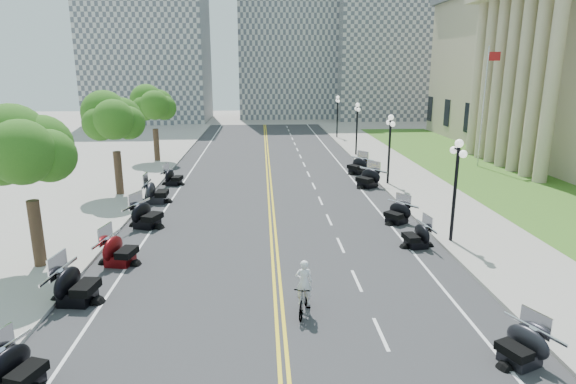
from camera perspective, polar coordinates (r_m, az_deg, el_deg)
name	(u,v)px	position (r m, az deg, el deg)	size (l,w,h in m)	color
ground	(277,283)	(19.47, -1.31, -10.70)	(160.00, 160.00, 0.00)	gray
road	(271,211)	(28.83, -1.98, -2.21)	(16.00, 90.00, 0.01)	#333335
centerline_yellow_a	(269,210)	(28.83, -2.22, -2.19)	(0.12, 90.00, 0.00)	yellow
centerline_yellow_b	(273,210)	(28.83, -1.74, -2.19)	(0.12, 90.00, 0.00)	yellow
edge_line_north	(377,209)	(29.65, 10.49, -1.96)	(0.12, 90.00, 0.00)	white
edge_line_south	(163,212)	(29.41, -14.55, -2.32)	(0.12, 90.00, 0.00)	white
lane_dash_5	(381,334)	(16.36, 10.94, -16.18)	(0.12, 2.00, 0.00)	white
lane_dash_6	(357,281)	(19.82, 8.14, -10.35)	(0.12, 2.00, 0.00)	white
lane_dash_7	(341,245)	(23.44, 6.25, -6.26)	(0.12, 2.00, 0.00)	white
lane_dash_8	(329,220)	(27.17, 4.89, -3.29)	(0.12, 2.00, 0.00)	white
lane_dash_9	(320,201)	(30.97, 3.87, -1.03)	(0.12, 2.00, 0.00)	white
lane_dash_10	(314,186)	(34.82, 3.07, 0.73)	(0.12, 2.00, 0.00)	white
lane_dash_11	(308,174)	(38.69, 2.44, 2.14)	(0.12, 2.00, 0.00)	white
lane_dash_12	(304,164)	(42.59, 1.91, 3.29)	(0.12, 2.00, 0.00)	white
lane_dash_13	(300,156)	(46.51, 1.48, 4.25)	(0.12, 2.00, 0.00)	white
lane_dash_14	(297,150)	(50.44, 1.11, 5.06)	(0.12, 2.00, 0.00)	white
lane_dash_15	(295,144)	(54.37, 0.80, 5.75)	(0.12, 2.00, 0.00)	white
lane_dash_16	(292,139)	(58.32, 0.52, 6.35)	(0.12, 2.00, 0.00)	white
lane_dash_17	(290,134)	(62.28, 0.28, 6.87)	(0.12, 2.00, 0.00)	white
lane_dash_18	(289,130)	(66.24, 0.07, 7.33)	(0.12, 2.00, 0.00)	white
lane_dash_19	(287,127)	(70.20, -0.12, 7.73)	(0.12, 2.00, 0.00)	white
sidewalk_north	(443,207)	(30.85, 17.92, -1.66)	(5.00, 90.00, 0.15)	#9E9991
sidewalk_south	(93,212)	(30.48, -22.14, -2.23)	(5.00, 90.00, 0.15)	#9E9991
lawn	(493,177)	(40.76, 23.17, 1.66)	(9.00, 60.00, 0.10)	#356023
distant_block_a	(148,37)	(81.64, -16.29, 17.26)	(18.00, 14.00, 26.00)	gray
distant_block_b	(287,27)	(85.99, -0.17, 18.98)	(16.00, 12.00, 30.00)	gray
distant_block_c	(395,51)	(85.67, 12.56, 15.99)	(20.00, 14.00, 22.00)	gray
street_lamp_2	(455,192)	(24.15, 19.17, 0.05)	(0.50, 1.20, 4.90)	black
street_lamp_3	(389,150)	(35.29, 11.91, 4.92)	(0.50, 1.20, 4.90)	black
street_lamp_4	(357,129)	(46.86, 8.15, 7.39)	(0.50, 1.20, 4.90)	black
street_lamp_5	(337,117)	(58.61, 5.87, 8.86)	(0.50, 1.20, 4.90)	black
flagpole	(483,108)	(43.86, 22.13, 9.16)	(1.10, 0.20, 10.00)	silver
tree_2	(26,159)	(22.06, -28.58, 3.49)	(4.80, 4.80, 9.20)	#235619
tree_3	(114,125)	(33.18, -19.91, 7.52)	(4.80, 4.80, 9.20)	#235619
tree_4	(154,109)	(44.76, -15.59, 9.45)	(4.80, 4.80, 9.20)	#235619
motorcycle_n_4	(521,344)	(15.91, 25.91, -15.92)	(1.77, 1.77, 1.24)	black
motorcycle_n_6	(417,235)	(23.69, 15.00, -4.89)	(1.79, 1.79, 1.25)	black
motorcycle_n_7	(397,212)	(27.04, 12.79, -2.32)	(1.81, 1.81, 1.27)	black
motorcycle_n_9	(368,177)	(34.71, 9.43, 1.75)	(2.13, 2.13, 1.49)	black
motorcycle_n_10	(357,165)	(39.12, 8.24, 3.20)	(2.07, 2.07, 1.45)	black
motorcycle_s_4	(17,367)	(15.26, -29.44, -17.61)	(1.85, 1.85, 1.30)	black
motorcycle_s_5	(76,283)	(19.24, -23.80, -9.88)	(2.15, 2.15, 1.51)	black
motorcycle_s_6	(119,249)	(22.13, -19.35, -6.38)	(2.03, 2.03, 1.42)	#590A0C
motorcycle_s_7	(147,214)	(26.73, -16.42, -2.48)	(2.16, 2.16, 1.51)	black
motorcycle_s_8	(156,191)	(31.41, -15.36, 0.11)	(2.18, 2.18, 1.52)	black
motorcycle_s_9	(173,176)	(35.95, -13.44, 1.82)	(1.83, 1.83, 1.28)	black
bicycle	(304,298)	(17.02, 1.87, -12.48)	(0.54, 1.90, 1.14)	#A51414
cyclist_rider	(304,261)	(16.43, 1.91, -8.16)	(0.60, 0.39, 1.63)	white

